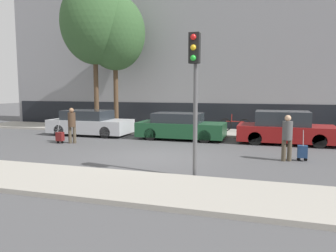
% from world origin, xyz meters
% --- Properties ---
extents(ground_plane, '(80.00, 80.00, 0.00)m').
position_xyz_m(ground_plane, '(0.00, 0.00, 0.00)').
color(ground_plane, '#4C4C4F').
extents(sidewalk_near, '(28.00, 2.50, 0.12)m').
position_xyz_m(sidewalk_near, '(0.00, -3.75, 0.06)').
color(sidewalk_near, '#A39E93').
rests_on(sidewalk_near, ground_plane).
extents(sidewalk_far, '(28.00, 3.00, 0.12)m').
position_xyz_m(sidewalk_far, '(0.00, 7.00, 0.06)').
color(sidewalk_far, '#A39E93').
rests_on(sidewalk_far, ground_plane).
extents(building_facade, '(28.00, 2.43, 10.41)m').
position_xyz_m(building_facade, '(0.00, 10.39, 5.19)').
color(building_facade, gray).
rests_on(building_facade, ground_plane).
extents(parked_car_0, '(4.35, 1.91, 1.34)m').
position_xyz_m(parked_car_0, '(-5.19, 4.47, 0.63)').
color(parked_car_0, '#B7BABF').
rests_on(parked_car_0, ground_plane).
extents(parked_car_1, '(4.28, 1.74, 1.30)m').
position_xyz_m(parked_car_1, '(-0.11, 4.45, 0.62)').
color(parked_car_1, '#194728').
rests_on(parked_car_1, ground_plane).
extents(parked_car_2, '(4.22, 1.88, 1.48)m').
position_xyz_m(parked_car_2, '(4.75, 4.60, 0.69)').
color(parked_car_2, maroon).
rests_on(parked_car_2, ground_plane).
extents(pedestrian_left, '(0.34, 0.34, 1.62)m').
position_xyz_m(pedestrian_left, '(-4.54, 1.82, 0.92)').
color(pedestrian_left, '#4C4233').
rests_on(pedestrian_left, ground_plane).
extents(trolley_left, '(0.34, 0.29, 1.06)m').
position_xyz_m(trolley_left, '(-5.05, 1.60, 0.32)').
color(trolley_left, maroon).
rests_on(trolley_left, ground_plane).
extents(pedestrian_right, '(0.34, 0.34, 1.59)m').
position_xyz_m(pedestrian_right, '(4.67, 0.74, 0.90)').
color(pedestrian_right, '#4C4233').
rests_on(pedestrian_right, ground_plane).
extents(trolley_right, '(0.34, 0.29, 1.08)m').
position_xyz_m(trolley_right, '(5.20, 0.91, 0.33)').
color(trolley_right, navy).
rests_on(trolley_right, ground_plane).
extents(traffic_light, '(0.28, 0.47, 3.95)m').
position_xyz_m(traffic_light, '(2.12, -2.36, 2.80)').
color(traffic_light, '#515154').
rests_on(traffic_light, ground_plane).
extents(parked_bicycle, '(1.77, 0.06, 0.96)m').
position_xyz_m(parked_bicycle, '(2.25, 7.39, 0.49)').
color(parked_bicycle, black).
rests_on(parked_bicycle, sidewalk_far).
extents(bare_tree_near_crossing, '(3.96, 3.96, 8.63)m').
position_xyz_m(bare_tree_near_crossing, '(-5.89, 6.47, 6.32)').
color(bare_tree_near_crossing, '#4C3826').
rests_on(bare_tree_near_crossing, sidewalk_far).
extents(bare_tree_down_street, '(3.63, 3.63, 7.91)m').
position_xyz_m(bare_tree_down_street, '(-4.91, 7.11, 5.79)').
color(bare_tree_down_street, '#4C3826').
rests_on(bare_tree_down_street, sidewalk_far).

